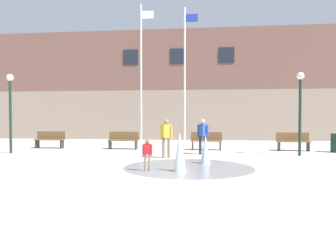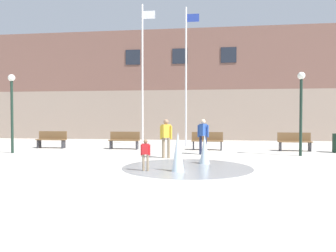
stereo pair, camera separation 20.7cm
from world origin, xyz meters
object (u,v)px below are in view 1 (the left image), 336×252
(park_bench_under_left_flagpole, at_px, (123,140))
(park_bench_under_right_flagpole, at_px, (206,140))
(lamp_post_left_lane, at_px, (10,101))
(adult_watching, at_px, (166,135))
(child_with_pink_shirt, at_px, (147,153))
(adult_near_bench, at_px, (203,134))
(park_bench_far_right, at_px, (293,141))
(lamp_post_right_lane, at_px, (300,101))
(flagpole_right, at_px, (185,73))
(flagpole_left, at_px, (142,71))
(park_bench_left_of_flagpoles, at_px, (50,139))

(park_bench_under_left_flagpole, relative_size, park_bench_under_right_flagpole, 1.00)
(park_bench_under_left_flagpole, height_order, lamp_post_left_lane, lamp_post_left_lane)
(park_bench_under_right_flagpole, relative_size, adult_watching, 1.01)
(lamp_post_left_lane, bearing_deg, child_with_pink_shirt, -30.35)
(park_bench_under_left_flagpole, bearing_deg, adult_watching, -52.27)
(park_bench_under_right_flagpole, relative_size, adult_near_bench, 1.01)
(park_bench_far_right, xyz_separation_m, lamp_post_left_lane, (-13.32, -2.67, 1.94))
(child_with_pink_shirt, bearing_deg, lamp_post_right_lane, -136.12)
(adult_near_bench, bearing_deg, flagpole_right, 45.77)
(flagpole_left, relative_size, flagpole_right, 1.03)
(park_bench_far_right, bearing_deg, child_with_pink_shirt, -131.73)
(flagpole_right, bearing_deg, adult_watching, -94.23)
(adult_near_bench, relative_size, adult_watching, 1.00)
(child_with_pink_shirt, distance_m, flagpole_right, 9.67)
(park_bench_under_right_flagpole, bearing_deg, park_bench_far_right, 0.39)
(child_with_pink_shirt, height_order, adult_watching, adult_watching)
(child_with_pink_shirt, xyz_separation_m, adult_near_bench, (1.67, 4.76, 0.35))
(adult_watching, height_order, flagpole_right, flagpole_right)
(park_bench_left_of_flagpoles, relative_size, lamp_post_right_lane, 0.44)
(flagpole_left, height_order, lamp_post_right_lane, flagpole_left)
(park_bench_far_right, bearing_deg, park_bench_left_of_flagpoles, -179.55)
(child_with_pink_shirt, height_order, adult_near_bench, adult_near_bench)
(park_bench_left_of_flagpoles, relative_size, park_bench_under_left_flagpole, 1.00)
(park_bench_left_of_flagpoles, height_order, child_with_pink_shirt, child_with_pink_shirt)
(park_bench_left_of_flagpoles, distance_m, park_bench_under_right_flagpole, 8.39)
(park_bench_far_right, relative_size, adult_watching, 1.01)
(flagpole_left, bearing_deg, park_bench_left_of_flagpoles, -155.01)
(park_bench_under_right_flagpole, height_order, adult_watching, adult_watching)
(park_bench_under_left_flagpole, distance_m, child_with_pink_shirt, 7.21)
(park_bench_left_of_flagpoles, relative_size, child_with_pink_shirt, 1.62)
(park_bench_left_of_flagpoles, bearing_deg, adult_watching, -27.41)
(park_bench_under_left_flagpole, xyz_separation_m, flagpole_left, (0.55, 2.16, 3.90))
(park_bench_left_of_flagpoles, height_order, park_bench_under_right_flagpole, same)
(lamp_post_left_lane, distance_m, lamp_post_right_lane, 13.07)
(park_bench_under_left_flagpole, height_order, lamp_post_right_lane, lamp_post_right_lane)
(park_bench_under_left_flagpole, height_order, park_bench_far_right, same)
(adult_watching, height_order, flagpole_left, flagpole_left)
(child_with_pink_shirt, xyz_separation_m, adult_watching, (0.20, 3.28, 0.35))
(lamp_post_right_lane, bearing_deg, child_with_pink_shirt, -140.95)
(park_bench_far_right, height_order, child_with_pink_shirt, child_with_pink_shirt)
(park_bench_left_of_flagpoles, relative_size, park_bench_under_right_flagpole, 1.00)
(park_bench_far_right, height_order, lamp_post_right_lane, lamp_post_right_lane)
(adult_watching, bearing_deg, child_with_pink_shirt, 47.58)
(lamp_post_right_lane, bearing_deg, park_bench_far_right, 82.81)
(park_bench_under_left_flagpole, distance_m, flagpole_right, 5.34)
(park_bench_under_left_flagpole, bearing_deg, lamp_post_left_lane, -151.45)
(lamp_post_left_lane, bearing_deg, park_bench_far_right, 11.33)
(child_with_pink_shirt, bearing_deg, adult_near_bench, -104.52)
(park_bench_far_right, height_order, lamp_post_left_lane, lamp_post_left_lane)
(park_bench_under_right_flagpole, xyz_separation_m, park_bench_far_right, (4.30, 0.03, 0.00))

